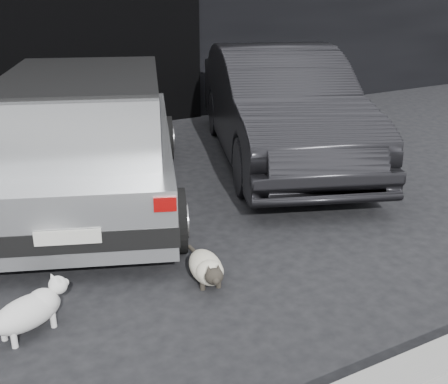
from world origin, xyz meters
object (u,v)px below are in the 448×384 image
second_car (280,105)px  cat_white (32,310)px  silver_hatchback (87,134)px  cat_siamese (207,269)px

second_car → cat_white: (-3.60, -2.36, -0.54)m
silver_hatchback → second_car: bearing=28.3°
cat_siamese → cat_white: bearing=13.6°
silver_hatchback → cat_white: size_ratio=5.91×
silver_hatchback → cat_white: (-1.03, -2.06, -0.58)m
silver_hatchback → cat_siamese: 2.17m
silver_hatchback → second_car: (2.57, 0.30, -0.04)m
silver_hatchback → cat_siamese: size_ratio=5.50×
cat_siamese → second_car: bearing=-120.7°
second_car → cat_siamese: size_ratio=5.79×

